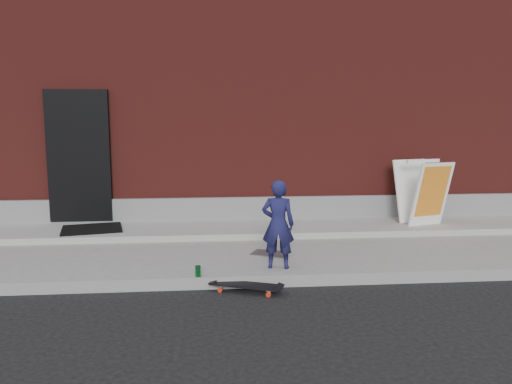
{
  "coord_description": "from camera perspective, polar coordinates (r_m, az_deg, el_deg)",
  "views": [
    {
      "loc": [
        -0.35,
        -5.79,
        2.04
      ],
      "look_at": [
        0.24,
        0.8,
        1.06
      ],
      "focal_mm": 35.0,
      "sensor_mm": 36.0,
      "label": 1
    }
  ],
  "objects": [
    {
      "name": "ground",
      "position": [
        6.15,
        -1.63,
        -10.98
      ],
      "size": [
        80.0,
        80.0,
        0.0
      ],
      "primitive_type": "plane",
      "color": "black",
      "rests_on": "ground"
    },
    {
      "name": "sidewalk",
      "position": [
        7.56,
        -2.33,
        -6.68
      ],
      "size": [
        20.0,
        3.0,
        0.15
      ],
      "primitive_type": "cube",
      "color": "slate",
      "rests_on": "ground"
    },
    {
      "name": "apron",
      "position": [
        8.4,
        -2.64,
        -4.26
      ],
      "size": [
        20.0,
        1.2,
        0.1
      ],
      "primitive_type": "cube",
      "color": "gray",
      "rests_on": "sidewalk"
    },
    {
      "name": "building",
      "position": [
        12.8,
        -3.64,
        10.44
      ],
      "size": [
        20.0,
        8.1,
        5.0
      ],
      "color": "maroon",
      "rests_on": "ground"
    },
    {
      "name": "child",
      "position": [
        6.31,
        2.53,
        -3.71
      ],
      "size": [
        0.46,
        0.35,
        1.13
      ],
      "primitive_type": "imported",
      "rotation": [
        0.0,
        0.0,
        2.95
      ],
      "color": "#191A47",
      "rests_on": "sidewalk"
    },
    {
      "name": "skateboard",
      "position": [
        6.01,
        -1.12,
        -10.64
      ],
      "size": [
        0.87,
        0.51,
        0.1
      ],
      "color": "red",
      "rests_on": "ground"
    },
    {
      "name": "pizza_sign",
      "position": [
        8.94,
        18.5,
        0.02
      ],
      "size": [
        0.86,
        0.94,
        1.11
      ],
      "color": "white",
      "rests_on": "apron"
    },
    {
      "name": "soda_can",
      "position": [
        6.12,
        -6.65,
        -9.0
      ],
      "size": [
        0.09,
        0.09,
        0.13
      ],
      "primitive_type": "cylinder",
      "rotation": [
        0.0,
        0.0,
        0.38
      ],
      "color": "#1C8E3F",
      "rests_on": "sidewalk"
    },
    {
      "name": "doormat",
      "position": [
        8.55,
        -18.25,
        -4.01
      ],
      "size": [
        1.07,
        0.94,
        0.03
      ],
      "primitive_type": "cube",
      "rotation": [
        0.0,
        0.0,
        0.21
      ],
      "color": "black",
      "rests_on": "apron"
    },
    {
      "name": "utility_plate",
      "position": [
        7.08,
        1.56,
        -7.03
      ],
      "size": [
        0.57,
        0.49,
        0.01
      ],
      "primitive_type": "cube",
      "rotation": [
        0.0,
        0.0,
        -0.43
      ],
      "color": "#5B5B60",
      "rests_on": "sidewalk"
    }
  ]
}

